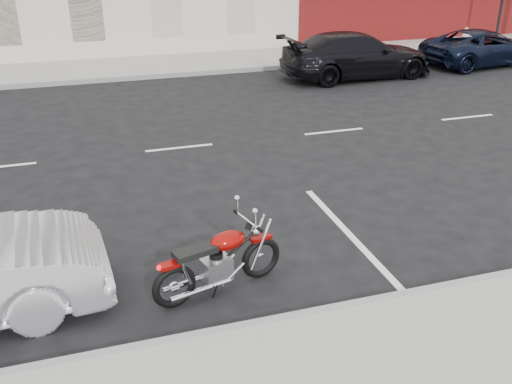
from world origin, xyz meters
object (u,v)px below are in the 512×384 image
fire_hydrant (466,36)px  suv_far (483,47)px  car_far (357,55)px  motorcycle (262,249)px

fire_hydrant → suv_far: bearing=-115.7°
fire_hydrant → car_far: 7.68m
fire_hydrant → car_far: bearing=-153.7°
fire_hydrant → car_far: car_far is taller
fire_hydrant → motorcycle: 19.87m
suv_far → car_far: bearing=87.4°
motorcycle → fire_hydrant: bearing=31.2°
suv_far → car_far: car_far is taller
motorcycle → suv_far: bearing=27.7°
motorcycle → suv_far: 16.75m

